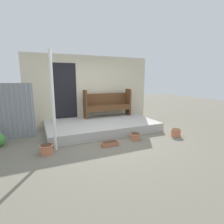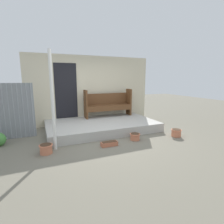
{
  "view_description": "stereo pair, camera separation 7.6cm",
  "coord_description": "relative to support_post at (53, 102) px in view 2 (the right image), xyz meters",
  "views": [
    {
      "loc": [
        -1.83,
        -4.46,
        1.75
      ],
      "look_at": [
        0.28,
        0.37,
        0.73
      ],
      "focal_mm": 28.0,
      "sensor_mm": 36.0,
      "label": 1
    },
    {
      "loc": [
        -1.76,
        -4.49,
        1.75
      ],
      "look_at": [
        0.28,
        0.37,
        0.73
      ],
      "focal_mm": 28.0,
      "sensor_mm": 36.0,
      "label": 2
    }
  ],
  "objects": [
    {
      "name": "bench",
      "position": [
        2.18,
        1.91,
        -0.39
      ],
      "size": [
        1.85,
        0.41,
        1.05
      ],
      "rotation": [
        0.0,
        0.0,
        -0.01
      ],
      "color": "brown",
      "rests_on": "porch_slab"
    },
    {
      "name": "porch_slab",
      "position": [
        1.65,
        1.18,
        -1.06
      ],
      "size": [
        3.65,
        2.11,
        0.28
      ],
      "color": "#B2AFA8",
      "rests_on": "ground_plane"
    },
    {
      "name": "ground_plane",
      "position": [
        1.47,
        0.12,
        -1.21
      ],
      "size": [
        24.0,
        24.0,
        0.0
      ],
      "primitive_type": "plane",
      "color": "#706B5B"
    },
    {
      "name": "flower_pot_right",
      "position": [
        3.51,
        -0.41,
        -1.08
      ],
      "size": [
        0.32,
        0.32,
        0.23
      ],
      "color": "#C67251",
      "rests_on": "ground_plane"
    },
    {
      "name": "flower_pot_left",
      "position": [
        -0.23,
        -0.18,
        -1.08
      ],
      "size": [
        0.32,
        0.32,
        0.23
      ],
      "color": "#C67251",
      "rests_on": "ground_plane"
    },
    {
      "name": "planter_box_rect",
      "position": [
        1.33,
        -0.32,
        -1.15
      ],
      "size": [
        0.44,
        0.17,
        0.12
      ],
      "color": "#B76647",
      "rests_on": "ground_plane"
    },
    {
      "name": "support_post",
      "position": [
        0.0,
        0.0,
        0.0
      ],
      "size": [
        0.08,
        0.08,
        2.41
      ],
      "color": "white",
      "rests_on": "ground_plane"
    },
    {
      "name": "house_wall",
      "position": [
        1.61,
        2.26,
        0.09
      ],
      "size": [
        4.85,
        0.08,
        2.6
      ],
      "color": "beige",
      "rests_on": "ground_plane"
    },
    {
      "name": "flower_pot_middle",
      "position": [
        2.19,
        -0.19,
        -1.1
      ],
      "size": [
        0.31,
        0.31,
        0.19
      ],
      "color": "#C67251",
      "rests_on": "ground_plane"
    }
  ]
}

